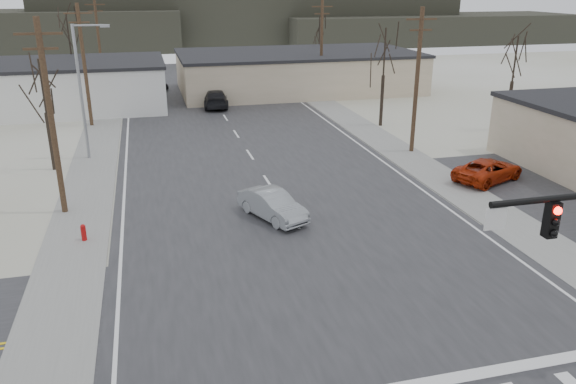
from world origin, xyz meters
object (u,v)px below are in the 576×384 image
(sedan_crossing, at_px, (272,205))
(car_parked_red, at_px, (488,170))
(fire_hydrant, at_px, (84,232))
(car_far_b, at_px, (156,83))
(car_far_a, at_px, (215,98))

(sedan_crossing, bearing_deg, car_parked_red, -13.91)
(sedan_crossing, height_order, car_parked_red, sedan_crossing)
(fire_hydrant, xyz_separation_m, car_far_b, (4.67, 40.72, 0.24))
(car_far_a, xyz_separation_m, car_parked_red, (13.37, -26.05, -0.16))
(sedan_crossing, distance_m, car_far_b, 40.52)
(car_far_a, height_order, car_far_b, car_far_a)
(car_far_a, relative_size, car_far_b, 1.51)
(car_far_a, bearing_deg, car_parked_red, 122.36)
(car_far_b, bearing_deg, car_parked_red, -86.67)
(sedan_crossing, relative_size, car_far_b, 1.15)
(fire_hydrant, relative_size, car_far_a, 0.15)
(fire_hydrant, xyz_separation_m, car_parked_red, (23.33, 2.90, 0.27))
(car_far_a, bearing_deg, fire_hydrant, 76.20)
(car_far_b, xyz_separation_m, car_parked_red, (18.66, -37.82, 0.02))
(sedan_crossing, height_order, car_far_b, sedan_crossing)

